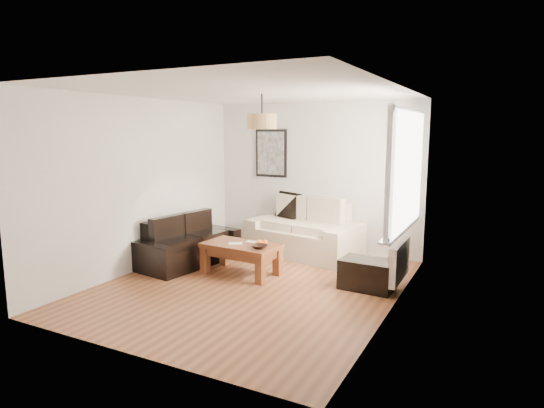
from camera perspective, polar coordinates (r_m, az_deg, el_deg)
The scene contains 21 objects.
floor at distance 6.42m, azimuth -2.49°, elevation -10.05°, with size 4.50×4.50×0.00m, color brown.
ceiling at distance 6.09m, azimuth -2.66°, elevation 13.74°, with size 3.80×4.50×0.00m, color white, non-canonical shape.
wall_back at distance 8.14m, azimuth 5.33°, elevation 3.37°, with size 3.80×0.04×2.60m, color silver, non-canonical shape.
wall_front at distance 4.34m, azimuth -17.49°, elevation -2.01°, with size 3.80×0.04×2.60m, color silver, non-canonical shape.
wall_left at distance 7.25m, azimuth -15.73°, elevation 2.37°, with size 0.04×4.50×2.60m, color silver, non-canonical shape.
wall_right at distance 5.44m, azimuth 15.07°, elevation 0.27°, with size 0.04×4.50×2.60m, color silver, non-canonical shape.
window_bay at distance 6.20m, azimuth 16.40°, elevation 4.05°, with size 0.14×1.90×1.60m, color white, non-canonical shape.
radiator at distance 6.42m, azimuth 15.56°, elevation -6.84°, with size 0.10×0.90×0.52m, color white.
poster at distance 8.44m, azimuth -0.10°, elevation 6.33°, with size 0.62×0.04×0.87m, color black, non-canonical shape.
pendant_shade at distance 6.33m, azimuth -1.26°, elevation 10.22°, with size 0.40×0.40×0.20m, color tan.
loveseat_cream at distance 7.84m, azimuth 3.98°, elevation -3.06°, with size 1.85×1.01×0.92m, color beige, non-canonical shape.
sofa_leather at distance 7.46m, azimuth -10.34°, elevation -4.60°, with size 1.67×0.81×0.72m, color black, non-canonical shape.
coffee_table at distance 6.85m, azimuth -3.87°, elevation -6.82°, with size 1.12×0.61×0.46m, color brown, non-canonical shape.
ottoman at distance 6.35m, azimuth 11.79°, elevation -8.56°, with size 0.70×0.45×0.40m, color black.
cushion_left at distance 8.14m, azimuth 2.05°, elevation -0.16°, with size 0.46×0.14×0.46m, color black.
cushion_right at distance 7.85m, azimuth 7.16°, elevation -0.87°, with size 0.38×0.12×0.38m, color black.
fruit_bowl at distance 6.50m, azimuth -1.54°, elevation -5.33°, with size 0.22×0.22×0.05m, color black.
orange_a at distance 6.65m, azimuth -1.36°, elevation -4.88°, with size 0.06×0.06×0.06m, color orange.
orange_b at distance 6.70m, azimuth -0.86°, elevation -4.77°, with size 0.07×0.07×0.07m, color #FC5315.
orange_c at distance 6.68m, azimuth -1.58°, elevation -4.82°, with size 0.09×0.09×0.09m, color orange.
papers at distance 6.81m, azimuth -4.57°, elevation -4.90°, with size 0.20×0.14×0.01m, color silver.
Camera 1 is at (3.02, -5.27, 2.10)m, focal length 30.28 mm.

